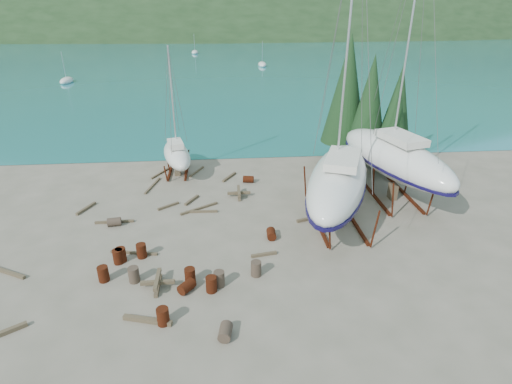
{
  "coord_description": "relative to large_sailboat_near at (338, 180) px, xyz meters",
  "views": [
    {
      "loc": [
        -0.37,
        -21.67,
        13.57
      ],
      "look_at": [
        1.78,
        3.0,
        1.97
      ],
      "focal_mm": 28.0,
      "sensor_mm": 36.0,
      "label": 1
    }
  ],
  "objects": [
    {
      "name": "far_house_right",
      "position": [
        22.85,
        187.99,
        -0.2
      ],
      "size": [
        6.6,
        5.6,
        5.6
      ],
      "color": "beige",
      "rests_on": "ground"
    },
    {
      "name": "timber_6",
      "position": [
        -7.07,
        8.23,
        -3.03
      ],
      "size": [
        1.25,
        1.87,
        0.19
      ],
      "primitive_type": "cube",
      "rotation": [
        0.0,
        0.0,
        2.59
      ],
      "color": "brown",
      "rests_on": "ground"
    },
    {
      "name": "timber_14",
      "position": [
        -19.77,
        -4.32,
        -3.03
      ],
      "size": [
        2.41,
        1.38,
        0.18
      ],
      "primitive_type": "cube",
      "rotation": [
        0.0,
        0.0,
        1.09
      ],
      "color": "brown",
      "rests_on": "ground"
    },
    {
      "name": "drum_3",
      "position": [
        -10.6,
        -9.0,
        -2.69
      ],
      "size": [
        0.58,
        0.58,
        0.88
      ],
      "primitive_type": "cylinder",
      "color": "#531D0E",
      "rests_on": "ground"
    },
    {
      "name": "timber_10",
      "position": [
        -9.42,
        2.52,
        -3.04
      ],
      "size": [
        2.68,
        1.77,
        0.16
      ],
      "primitive_type": "cube",
      "rotation": [
        0.0,
        0.0,
        2.13
      ],
      "color": "brown",
      "rests_on": "ground"
    },
    {
      "name": "timber_4",
      "position": [
        -11.72,
        3.11,
        -3.04
      ],
      "size": [
        1.5,
        1.16,
        0.17
      ],
      "primitive_type": "cube",
      "rotation": [
        0.0,
        0.0,
        2.2
      ],
      "color": "brown",
      "rests_on": "ground"
    },
    {
      "name": "bay_water",
      "position": [
        -7.15,
        312.99,
        -3.12
      ],
      "size": [
        700.0,
        700.0,
        0.0
      ],
      "primitive_type": "plane",
      "color": "#185C78",
      "rests_on": "ground"
    },
    {
      "name": "drum_6",
      "position": [
        -4.64,
        -1.84,
        -2.84
      ],
      "size": [
        0.61,
        0.9,
        0.58
      ],
      "primitive_type": "cylinder",
      "rotation": [
        1.57,
        0.0,
        -0.03
      ],
      "color": "#531D0E",
      "rests_on": "ground"
    },
    {
      "name": "cypress_mid_right",
      "position": [
        6.85,
        7.99,
        1.79
      ],
      "size": [
        3.06,
        3.06,
        8.5
      ],
      "color": "black",
      "rests_on": "ground"
    },
    {
      "name": "timber_1",
      "position": [
        -1.7,
        0.27,
        -3.03
      ],
      "size": [
        1.91,
        0.76,
        0.19
      ],
      "primitive_type": "cube",
      "rotation": [
        0.0,
        0.0,
        1.87
      ],
      "color": "brown",
      "rests_on": "ground"
    },
    {
      "name": "moored_boat_left",
      "position": [
        -37.15,
        57.99,
        -2.74
      ],
      "size": [
        2.0,
        5.0,
        6.05
      ],
      "color": "silver",
      "rests_on": "ground"
    },
    {
      "name": "far_house_center",
      "position": [
        -27.15,
        187.99,
        -0.2
      ],
      "size": [
        6.6,
        5.6,
        5.6
      ],
      "color": "beige",
      "rests_on": "ground"
    },
    {
      "name": "far_house_left",
      "position": [
        -67.15,
        187.99,
        -0.2
      ],
      "size": [
        6.6,
        5.6,
        5.6
      ],
      "color": "beige",
      "rests_on": "ground"
    },
    {
      "name": "drum_5",
      "position": [
        -5.95,
        -5.67,
        -2.69
      ],
      "size": [
        0.58,
        0.58,
        0.88
      ],
      "primitive_type": "cylinder",
      "color": "#2D2823",
      "rests_on": "ground"
    },
    {
      "name": "drum_7",
      "position": [
        -8.39,
        -6.82,
        -2.69
      ],
      "size": [
        0.58,
        0.58,
        0.88
      ],
      "primitive_type": "cylinder",
      "color": "#531D0E",
      "rests_on": "ground"
    },
    {
      "name": "cypress_near_right",
      "position": [
        5.35,
        9.99,
        2.66
      ],
      "size": [
        3.6,
        3.6,
        10.0
      ],
      "color": "black",
      "rests_on": "ground"
    },
    {
      "name": "worker",
      "position": [
        -1.67,
        -0.13,
        -2.21
      ],
      "size": [
        0.48,
        0.69,
        1.84
      ],
      "primitive_type": "imported",
      "rotation": [
        0.0,
        0.0,
        1.62
      ],
      "color": "#12184F",
      "rests_on": "ground"
    },
    {
      "name": "moored_boat_far",
      "position": [
        -15.15,
        107.99,
        -2.74
      ],
      "size": [
        2.0,
        5.0,
        6.05
      ],
      "color": "silver",
      "rests_on": "ground"
    },
    {
      "name": "timber_13",
      "position": [
        -17.43,
        -8.87,
        -3.02
      ],
      "size": [
        1.1,
        0.82,
        0.22
      ],
      "primitive_type": "cube",
      "rotation": [
        0.0,
        0.0,
        2.14
      ],
      "color": "brown",
      "rests_on": "ground"
    },
    {
      "name": "timber_9",
      "position": [
        -9.93,
        9.76,
        -3.05
      ],
      "size": [
        1.21,
        2.29,
        0.15
      ],
      "primitive_type": "cube",
      "rotation": [
        0.0,
        0.0,
        2.69
      ],
      "color": "brown",
      "rests_on": "ground"
    },
    {
      "name": "drum_16",
      "position": [
        -12.55,
        -5.64,
        -2.69
      ],
      "size": [
        0.58,
        0.58,
        0.88
      ],
      "primitive_type": "cylinder",
      "color": "#2D2823",
      "rests_on": "ground"
    },
    {
      "name": "large_sailboat_far",
      "position": [
        5.38,
        3.7,
        0.08
      ],
      "size": [
        6.65,
        12.94,
        19.65
      ],
      "rotation": [
        0.0,
        0.0,
        0.26
      ],
      "color": "silver",
      "rests_on": "ground"
    },
    {
      "name": "far_hill",
      "position": [
        -7.15,
        317.99,
        -3.13
      ],
      "size": [
        800.0,
        360.0,
        110.0
      ],
      "primitive_type": "ellipsoid",
      "color": "#1D341A",
      "rests_on": "ground"
    },
    {
      "name": "timber_11",
      "position": [
        -9.21,
        2.04,
        -3.05
      ],
      "size": [
        2.26,
        0.23,
        0.15
      ],
      "primitive_type": "cube",
      "rotation": [
        0.0,
        0.0,
        1.53
      ],
      "color": "brown",
      "rests_on": "ground"
    },
    {
      "name": "timber_pile_fore",
      "position": [
        -11.22,
        -6.24,
        -2.83
      ],
      "size": [
        1.8,
        1.8,
        0.6
      ],
      "color": "brown",
      "rests_on": "ground"
    },
    {
      "name": "timber_3",
      "position": [
        -13.1,
        -2.94,
        -3.05
      ],
      "size": [
        2.87,
        0.69,
        0.15
      ],
      "primitive_type": "cube",
      "rotation": [
        0.0,
        0.0,
        1.38
      ],
      "color": "brown",
      "rests_on": "ground"
    },
    {
      "name": "drum_12",
      "position": [
        -9.67,
        -6.7,
        -2.84
      ],
      "size": [
        1.0,
        1.05,
        0.58
      ],
      "primitive_type": "cylinder",
      "rotation": [
        1.57,
        0.0,
        2.46
      ],
      "color": "#531D0E",
      "rests_on": "ground"
    },
    {
      "name": "timber_15",
      "position": [
        -13.43,
        7.01,
        -3.05
      ],
      "size": [
        0.88,
        3.11,
        0.15
      ],
      "primitive_type": "cube",
      "rotation": [
        0.0,
        0.0,
        2.91
      ],
      "color": "brown",
      "rests_on": "ground"
    },
    {
      "name": "drum_15",
      "position": [
        -15.04,
        0.64,
        -2.84
      ],
      "size": [
        0.95,
        0.7,
        0.58
      ],
      "primitive_type": "cylinder",
      "rotation": [
        1.57,
        0.0,
        1.72
      ],
      "color": "#2D2823",
      "rests_on": "ground"
    },
    {
      "name": "drum_0",
      "position": [
        -13.65,
        -3.66,
        -2.69
      ],
      "size": [
        0.58,
        0.58,
        0.88
      ],
      "primitive_type": "cylinder",
      "color": "#531D0E",
      "rests_on": "ground"
    },
    {
      "name": "drum_14",
      "position": [
        -12.54,
        -3.32,
        -2.69
      ],
      "size": [
        0.58,
        0.58,
        0.88
      ],
      "primitive_type": "cylinder",
      "color": "#531D0E",
      "rests_on": "ground"
    },
    {
      "name": "large_sailboat_near",
      "position": [
        0.0,
        0.0,
        0.0
      ],
      "size": [
        8.02,
        12.78,
        19.43
      ],
      "rotation": [
        0.0,
        0.0,
        -0.39
      ],
      "color": "silver",
      "rests_on": "ground"
    },
    {
      "name": "timber_8",
      "position": [
        -10.05,
        3.94,
        -3.03
      ],
      "size": [
        1.03,
        1.59,
        0.19
      ],
      "primitive_type": "cube",
      "rotation": [
        0.0,
        0.0,
        2.62
      ],
      "color": "brown",
      "rests_on": "ground"
    },
    {
      "name": "drum_13",
      "position": [
        -14.21,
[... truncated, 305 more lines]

